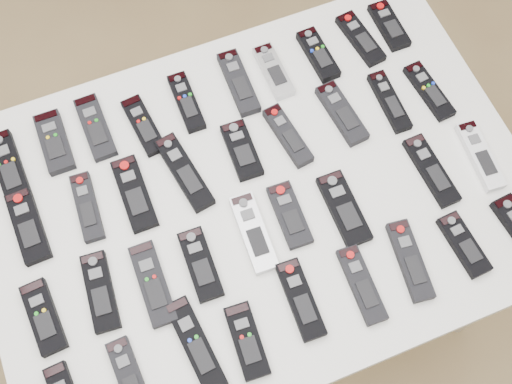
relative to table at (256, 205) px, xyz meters
name	(u,v)px	position (x,y,z in m)	size (l,w,h in m)	color
ground	(268,287)	(0.04, -0.02, -0.72)	(4.00, 4.00, 0.00)	olive
table	(256,205)	(0.00, 0.00, 0.00)	(1.25, 0.88, 0.78)	white
remote_0	(10,168)	(-0.50, 0.27, 0.07)	(0.06, 0.19, 0.02)	black
remote_1	(54,142)	(-0.39, 0.30, 0.07)	(0.06, 0.16, 0.02)	black
remote_2	(95,127)	(-0.29, 0.30, 0.07)	(0.06, 0.17, 0.02)	black
remote_3	(143,126)	(-0.18, 0.27, 0.07)	(0.05, 0.16, 0.02)	black
remote_4	(186,102)	(-0.07, 0.29, 0.07)	(0.05, 0.16, 0.02)	black
remote_5	(239,83)	(0.07, 0.29, 0.07)	(0.05, 0.18, 0.02)	black
remote_6	(274,71)	(0.16, 0.29, 0.07)	(0.05, 0.15, 0.02)	#B7B7BC
remote_7	(318,55)	(0.29, 0.29, 0.07)	(0.05, 0.15, 0.02)	black
remote_8	(360,39)	(0.41, 0.30, 0.07)	(0.05, 0.16, 0.02)	black
remote_9	(389,26)	(0.49, 0.31, 0.07)	(0.05, 0.15, 0.02)	black
remote_10	(28,226)	(-0.50, 0.12, 0.07)	(0.06, 0.18, 0.02)	black
remote_11	(87,207)	(-0.37, 0.11, 0.07)	(0.05, 0.17, 0.02)	black
remote_12	(134,194)	(-0.26, 0.10, 0.07)	(0.06, 0.18, 0.02)	black
remote_13	(184,172)	(-0.13, 0.11, 0.07)	(0.05, 0.20, 0.02)	black
remote_14	(242,150)	(0.01, 0.12, 0.07)	(0.06, 0.15, 0.02)	black
remote_15	(288,136)	(0.13, 0.11, 0.07)	(0.04, 0.17, 0.02)	black
remote_16	(342,113)	(0.27, 0.12, 0.07)	(0.05, 0.17, 0.02)	black
remote_17	(389,102)	(0.39, 0.10, 0.07)	(0.04, 0.17, 0.02)	black
remote_18	(429,91)	(0.50, 0.09, 0.07)	(0.05, 0.17, 0.02)	black
remote_19	(44,317)	(-0.52, -0.09, 0.07)	(0.05, 0.16, 0.02)	black
remote_20	(100,292)	(-0.39, -0.09, 0.07)	(0.05, 0.17, 0.02)	black
remote_21	(153,284)	(-0.28, -0.11, 0.07)	(0.06, 0.19, 0.02)	black
remote_22	(200,264)	(-0.17, -0.11, 0.07)	(0.06, 0.16, 0.02)	black
remote_23	(254,233)	(-0.04, -0.09, 0.07)	(0.05, 0.19, 0.02)	#B7B7BC
remote_24	(290,215)	(0.05, -0.08, 0.07)	(0.06, 0.15, 0.02)	black
remote_25	(344,209)	(0.17, -0.11, 0.07)	(0.06, 0.18, 0.02)	black
remote_26	(431,170)	(0.40, -0.10, 0.07)	(0.05, 0.18, 0.02)	black
remote_27	(480,156)	(0.52, -0.11, 0.07)	(0.05, 0.18, 0.02)	silver
remote_29	(130,380)	(-0.39, -0.28, 0.07)	(0.05, 0.17, 0.02)	black
remote_30	(196,344)	(-0.24, -0.27, 0.07)	(0.05, 0.20, 0.02)	black
remote_31	(247,341)	(-0.14, -0.30, 0.07)	(0.06, 0.16, 0.02)	black
remote_32	(301,299)	(0.00, -0.26, 0.07)	(0.05, 0.17, 0.02)	black
remote_33	(362,285)	(0.13, -0.28, 0.07)	(0.05, 0.17, 0.02)	black
remote_34	(410,260)	(0.25, -0.27, 0.07)	(0.05, 0.18, 0.02)	black
remote_35	(464,245)	(0.38, -0.28, 0.07)	(0.05, 0.15, 0.02)	black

